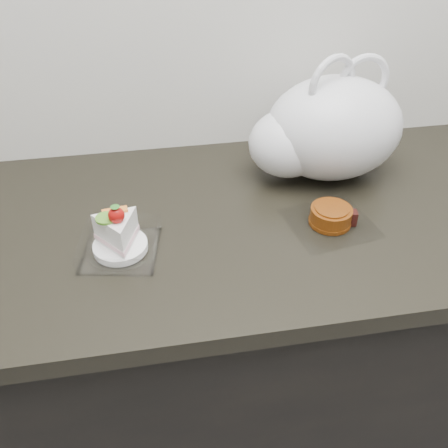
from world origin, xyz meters
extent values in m
cube|color=black|center=(0.00, 1.69, 0.43)|extent=(2.00, 0.60, 0.86)
cube|color=black|center=(0.00, 1.69, 0.88)|extent=(2.04, 0.64, 0.04)
cube|color=white|center=(-0.34, 1.61, 0.90)|extent=(0.16, 0.16, 0.00)
cylinder|color=white|center=(-0.34, 1.61, 0.91)|extent=(0.10, 0.10, 0.01)
ellipsoid|color=red|center=(-0.34, 1.60, 0.99)|extent=(0.03, 0.03, 0.03)
cone|color=#2D7223|center=(-0.34, 1.60, 1.01)|extent=(0.02, 0.02, 0.01)
cylinder|color=#5FA630|center=(-0.36, 1.61, 0.98)|extent=(0.04, 0.04, 0.00)
cube|color=orange|center=(-0.34, 1.63, 0.98)|extent=(0.05, 0.02, 0.00)
cube|color=white|center=(0.08, 1.63, 0.90)|extent=(0.19, 0.19, 0.00)
cylinder|color=brown|center=(0.08, 1.63, 0.92)|extent=(0.11, 0.11, 0.04)
cylinder|color=brown|center=(0.08, 1.63, 0.91)|extent=(0.11, 0.11, 0.01)
cylinder|color=brown|center=(0.08, 1.63, 0.94)|extent=(0.09, 0.09, 0.00)
cube|color=black|center=(0.12, 1.62, 0.92)|extent=(0.03, 0.02, 0.03)
ellipsoid|color=silver|center=(0.14, 1.82, 1.02)|extent=(0.36, 0.31, 0.23)
ellipsoid|color=silver|center=(0.04, 1.81, 0.99)|extent=(0.22, 0.20, 0.15)
torus|color=silver|center=(0.12, 1.81, 1.12)|extent=(0.12, 0.07, 0.13)
torus|color=silver|center=(0.20, 1.83, 1.12)|extent=(0.12, 0.02, 0.12)
camera|label=1|loc=(-0.27, 0.87, 1.53)|focal=40.00mm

